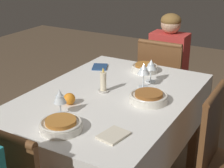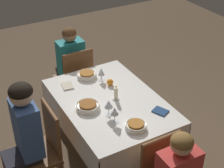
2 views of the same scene
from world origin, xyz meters
TOP-DOWN VIEW (x-y plane):
  - ground_plane at (0.00, 0.00)m, footprint 8.00×8.00m
  - dining_table at (0.00, 0.00)m, footprint 1.28×0.89m
  - chair_south at (0.04, -0.71)m, footprint 0.39×0.39m
  - chair_west at (-0.91, 0.04)m, footprint 0.39×0.39m
  - person_adult_denim at (0.04, -0.86)m, footprint 0.30×0.34m
  - person_child_teal at (-1.06, 0.04)m, footprint 0.33×0.30m
  - bowl_south at (0.03, -0.24)m, footprint 0.22×0.22m
  - wine_glass_south at (0.20, -0.12)m, footprint 0.08×0.08m
  - bowl_east at (0.47, -0.01)m, footprint 0.18×0.18m
  - wine_glass_east at (0.31, -0.12)m, footprint 0.07×0.07m
  - bowl_west at (-0.48, -0.01)m, footprint 0.21×0.21m
  - wine_glass_west at (-0.35, 0.09)m, footprint 0.07×0.07m
  - candle_centerpiece at (0.02, 0.05)m, footprint 0.07×0.07m
  - orange_fruit at (-0.22, 0.13)m, footprint 0.07×0.07m
  - napkin_red_folded at (-0.40, -0.26)m, footprint 0.15×0.13m
  - napkin_spare_side at (0.38, 0.30)m, footprint 0.16×0.15m

SIDE VIEW (x-z plane):
  - ground_plane at x=0.00m, z-range 0.00..0.00m
  - chair_south at x=0.04m, z-range 0.05..0.96m
  - chair_west at x=-0.91m, z-range 0.05..0.96m
  - person_child_teal at x=-1.06m, z-range 0.05..1.16m
  - dining_table at x=0.00m, z-range 0.28..1.04m
  - person_adult_denim at x=0.04m, z-range 0.08..1.29m
  - napkin_red_folded at x=-0.40m, z-range 0.76..0.78m
  - napkin_spare_side at x=0.38m, z-range 0.76..0.78m
  - bowl_south at x=0.03m, z-range 0.76..0.82m
  - bowl_west at x=-0.48m, z-range 0.76..0.82m
  - bowl_east at x=0.47m, z-range 0.76..0.82m
  - orange_fruit at x=-0.22m, z-range 0.76..0.83m
  - candle_centerpiece at x=0.02m, z-range 0.74..0.89m
  - wine_glass_west at x=-0.35m, z-range 0.79..0.93m
  - wine_glass_east at x=0.31m, z-range 0.80..0.95m
  - wine_glass_south at x=0.20m, z-range 0.80..0.96m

